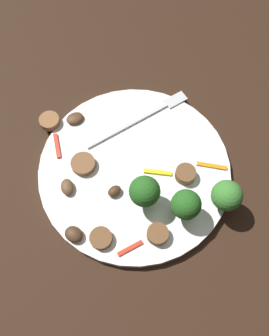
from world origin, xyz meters
TOP-DOWN VIEW (x-y plane):
  - ground_plane at (0.00, 0.00)m, footprint 1.40×1.40m
  - plate at (0.00, 0.00)m, footprint 0.28×0.28m
  - fork at (0.04, 0.08)m, footprint 0.18×0.07m
  - broccoli_floret_0 at (0.05, -0.08)m, footprint 0.04×0.04m
  - broccoli_floret_1 at (-0.00, -0.05)m, footprint 0.04×0.04m
  - broccoli_floret_2 at (0.10, -0.08)m, footprint 0.04×0.04m
  - sausage_slice_0 at (-0.11, 0.11)m, footprint 0.04×0.04m
  - sausage_slice_1 at (0.01, -0.10)m, footprint 0.04×0.04m
  - sausage_slice_2 at (-0.07, 0.02)m, footprint 0.05×0.05m
  - sausage_slice_3 at (0.07, -0.03)m, footprint 0.04×0.04m
  - sausage_slice_4 at (-0.07, -0.09)m, footprint 0.03×0.03m
  - mushroom_0 at (-0.07, 0.10)m, footprint 0.03×0.03m
  - mushroom_1 at (-0.04, -0.03)m, footprint 0.02×0.02m
  - mushroom_2 at (-0.10, -0.01)m, footprint 0.02×0.03m
  - mushroom_3 at (-0.10, -0.08)m, footprint 0.03×0.03m
  - pepper_strip_0 at (0.11, -0.03)m, footprint 0.04×0.02m
  - pepper_strip_1 at (-0.10, 0.06)m, footprint 0.01×0.04m
  - pepper_strip_2 at (-0.03, -0.11)m, footprint 0.04×0.01m
  - pepper_strip_3 at (0.03, -0.02)m, footprint 0.04×0.02m

SIDE VIEW (x-z plane):
  - ground_plane at x=0.00m, z-range 0.00..0.00m
  - plate at x=0.00m, z-range 0.00..0.01m
  - pepper_strip_2 at x=-0.03m, z-range 0.01..0.02m
  - pepper_strip_0 at x=0.11m, z-range 0.01..0.02m
  - fork at x=0.04m, z-range 0.01..0.02m
  - pepper_strip_1 at x=-0.10m, z-range 0.01..0.02m
  - pepper_strip_3 at x=0.03m, z-range 0.01..0.02m
  - mushroom_0 at x=-0.07m, z-range 0.01..0.02m
  - sausage_slice_0 at x=-0.11m, z-range 0.01..0.02m
  - sausage_slice_2 at x=-0.07m, z-range 0.01..0.02m
  - sausage_slice_4 at x=-0.07m, z-range 0.01..0.03m
  - mushroom_2 at x=-0.10m, z-range 0.01..0.03m
  - mushroom_1 at x=-0.04m, z-range 0.01..0.03m
  - mushroom_3 at x=-0.10m, z-range 0.01..0.03m
  - sausage_slice_1 at x=0.01m, z-range 0.01..0.03m
  - sausage_slice_3 at x=0.07m, z-range 0.01..0.03m
  - broccoli_floret_2 at x=0.10m, z-range 0.02..0.07m
  - broccoli_floret_0 at x=0.05m, z-range 0.02..0.08m
  - broccoli_floret_1 at x=0.00m, z-range 0.02..0.08m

